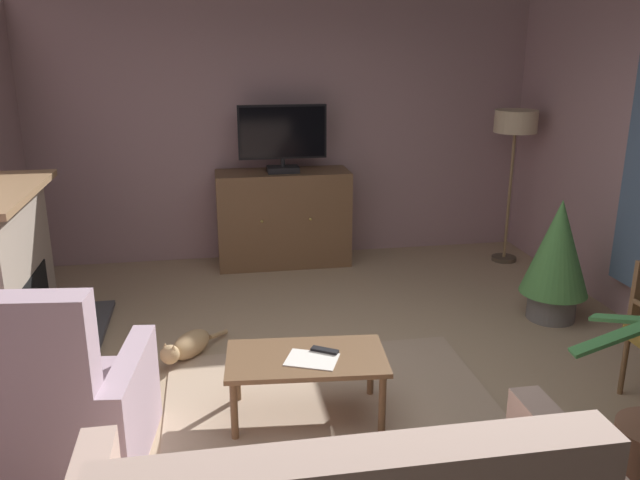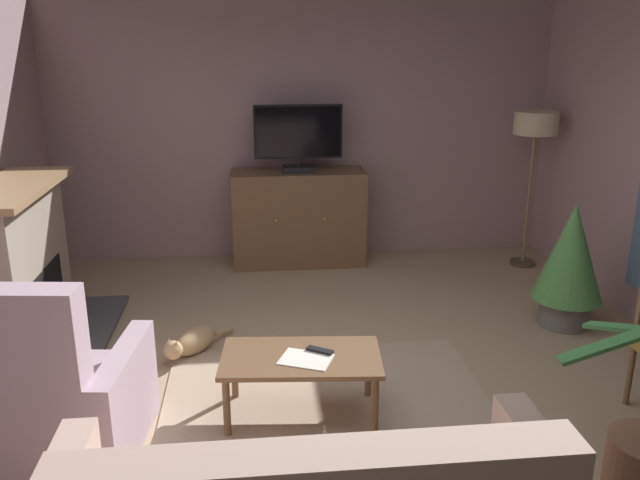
% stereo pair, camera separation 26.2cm
% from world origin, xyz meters
% --- Properties ---
extents(ground_plane, '(5.76, 6.77, 0.04)m').
position_xyz_m(ground_plane, '(0.00, 0.00, -0.02)').
color(ground_plane, tan).
extents(wall_back, '(5.76, 0.10, 2.66)m').
position_xyz_m(wall_back, '(0.00, 3.14, 1.33)').
color(wall_back, gray).
rests_on(wall_back, ground_plane).
extents(rug_central, '(2.10, 1.71, 0.01)m').
position_xyz_m(rug_central, '(-0.10, -0.06, 0.01)').
color(rug_central, tan).
rests_on(rug_central, ground_plane).
extents(fireplace, '(0.87, 1.49, 1.23)m').
position_xyz_m(fireplace, '(-2.30, 1.19, 0.58)').
color(fireplace, '#4C4C51').
rests_on(fireplace, ground_plane).
extents(tv_cabinet, '(1.35, 0.52, 0.97)m').
position_xyz_m(tv_cabinet, '(-0.08, 2.79, 0.46)').
color(tv_cabinet, '#4A3523').
rests_on(tv_cabinet, ground_plane).
extents(television, '(0.87, 0.20, 0.67)m').
position_xyz_m(television, '(-0.08, 2.73, 1.33)').
color(television, black).
rests_on(television, tv_cabinet).
extents(coffee_table, '(1.01, 0.61, 0.41)m').
position_xyz_m(coffee_table, '(-0.28, -0.11, 0.36)').
color(coffee_table, brown).
rests_on(coffee_table, ground_plane).
extents(tv_remote, '(0.17, 0.13, 0.02)m').
position_xyz_m(tv_remote, '(-0.16, -0.08, 0.42)').
color(tv_remote, black).
rests_on(tv_remote, coffee_table).
extents(folded_newspaper, '(0.36, 0.32, 0.01)m').
position_xyz_m(folded_newspaper, '(-0.25, -0.17, 0.42)').
color(folded_newspaper, silver).
rests_on(folded_newspaper, coffee_table).
extents(armchair_by_fireplace, '(1.01, 0.95, 1.11)m').
position_xyz_m(armchair_by_fireplace, '(-1.68, -0.36, 0.34)').
color(armchair_by_fireplace, '#AD93A3').
rests_on(armchair_by_fireplace, ground_plane).
extents(potted_plant_tall_palm_by_window, '(0.55, 0.55, 1.03)m').
position_xyz_m(potted_plant_tall_palm_by_window, '(1.96, 1.00, 0.56)').
color(potted_plant_tall_palm_by_window, slate).
rests_on(potted_plant_tall_palm_by_window, ground_plane).
extents(cat, '(0.49, 0.58, 0.20)m').
position_xyz_m(cat, '(-1.02, 0.80, 0.10)').
color(cat, tan).
rests_on(cat, ground_plane).
extents(floor_lamp, '(0.43, 0.43, 1.58)m').
position_xyz_m(floor_lamp, '(2.24, 2.47, 1.36)').
color(floor_lamp, '#4C4233').
rests_on(floor_lamp, ground_plane).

